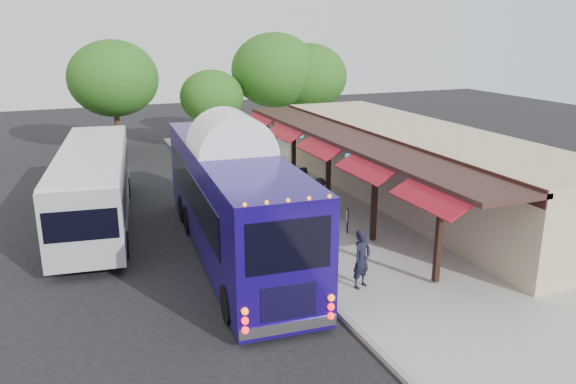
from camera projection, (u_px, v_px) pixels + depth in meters
name	position (u px, v px, depth m)	size (l,w,h in m)	color
ground	(282.00, 259.00, 20.50)	(90.00, 90.00, 0.00)	black
sidewalk	(351.00, 210.00, 25.84)	(10.00, 40.00, 0.15)	#9E9B93
curb	(249.00, 223.00, 24.06)	(0.20, 40.00, 0.16)	gray
station_shelter	(416.00, 166.00, 26.56)	(8.15, 20.00, 3.60)	tan
coach_bus	(232.00, 195.00, 20.46)	(3.69, 13.37, 4.24)	#160863
city_bus	(94.00, 183.00, 23.79)	(4.14, 12.27, 3.23)	#979A9F
ped_a	(362.00, 259.00, 17.75)	(0.70, 0.46, 1.93)	black
ped_b	(302.00, 188.00, 25.55)	(0.94, 0.73, 1.93)	black
ped_c	(283.00, 172.00, 29.00)	(0.93, 0.39, 1.59)	black
ped_d	(319.00, 197.00, 24.56)	(1.11, 0.64, 1.72)	black
sign_board	(348.00, 217.00, 22.51)	(0.21, 0.44, 1.01)	black
tree_left	(212.00, 97.00, 37.58)	(4.25, 4.25, 5.45)	#382314
tree_mid	(275.00, 70.00, 39.43)	(6.11, 6.11, 7.82)	#382314
tree_right	(308.00, 77.00, 40.22)	(5.52, 5.52, 7.07)	#382314
tree_far	(113.00, 78.00, 36.24)	(5.79, 5.79, 7.41)	#382314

